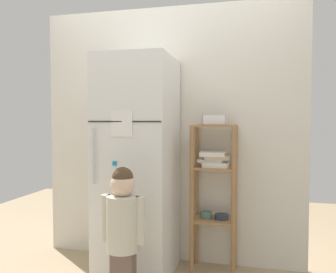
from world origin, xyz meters
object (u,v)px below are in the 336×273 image
Objects in this scene: refrigerator at (138,166)px; pantry_shelf_unit at (214,182)px; child_standing at (123,223)px; fruit_bin at (214,121)px.

pantry_shelf_unit is (0.61, 0.17, -0.13)m from refrigerator.
refrigerator is at bearing -164.53° from pantry_shelf_unit.
child_standing is 1.12m from fruit_bin.
fruit_bin reaches higher than child_standing.
fruit_bin is at bearing 15.01° from refrigerator.
refrigerator is at bearing -164.99° from fruit_bin.
pantry_shelf_unit is at bearing 50.05° from fruit_bin.
fruit_bin is (-0.01, -0.01, 0.51)m from pantry_shelf_unit.
child_standing is at bearing -81.93° from refrigerator.
pantry_shelf_unit is (0.54, 0.71, 0.18)m from child_standing.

